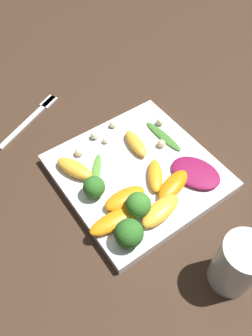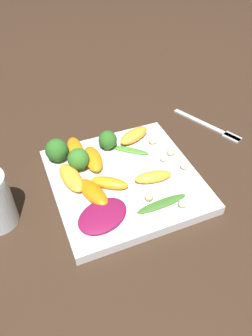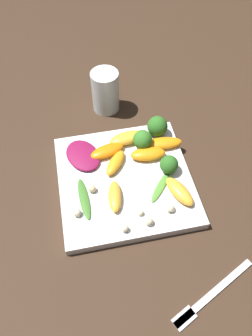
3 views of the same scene
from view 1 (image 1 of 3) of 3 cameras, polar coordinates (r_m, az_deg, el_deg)
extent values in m
plane|color=#382619|center=(0.59, 1.98, -1.31)|extent=(2.40, 2.40, 0.00)
cube|color=white|center=(0.58, 2.01, -0.75)|extent=(0.26, 0.26, 0.02)
cylinder|color=silver|center=(0.48, 19.08, -15.42)|extent=(0.06, 0.06, 0.10)
cube|color=silver|center=(0.70, -16.63, 7.99)|extent=(0.16, 0.08, 0.01)
cube|color=silver|center=(0.73, -13.34, 11.28)|extent=(0.04, 0.03, 0.01)
ellipsoid|color=maroon|center=(0.57, 12.03, -0.81)|extent=(0.09, 0.10, 0.01)
ellipsoid|color=orange|center=(0.53, -0.21, -5.32)|extent=(0.07, 0.04, 0.02)
ellipsoid|color=#FCAD33|center=(0.57, -8.99, -0.07)|extent=(0.05, 0.08, 0.02)
ellipsoid|color=#FCAD33|center=(0.60, 1.71, 4.29)|extent=(0.03, 0.07, 0.02)
ellipsoid|color=orange|center=(0.51, -2.28, -9.26)|extent=(0.08, 0.04, 0.02)
ellipsoid|color=orange|center=(0.55, 8.22, -3.00)|extent=(0.08, 0.05, 0.02)
ellipsoid|color=orange|center=(0.55, 5.11, -1.30)|extent=(0.06, 0.07, 0.02)
ellipsoid|color=#FCAD33|center=(0.52, 6.03, -7.38)|extent=(0.08, 0.04, 0.02)
cylinder|color=#84AD5B|center=(0.54, -5.37, -4.29)|extent=(0.02, 0.02, 0.01)
sphere|color=#2D6B23|center=(0.53, -5.50, -3.41)|extent=(0.04, 0.04, 0.04)
cylinder|color=#84AD5B|center=(0.50, 0.50, -12.19)|extent=(0.01, 0.01, 0.01)
sphere|color=#2D6B23|center=(0.48, 0.52, -11.30)|extent=(0.04, 0.04, 0.04)
cylinder|color=#7A9E51|center=(0.52, 2.09, -7.37)|extent=(0.01, 0.01, 0.01)
sphere|color=#387A28|center=(0.50, 2.15, -6.39)|extent=(0.04, 0.04, 0.04)
ellipsoid|color=#518E33|center=(0.57, -5.22, -0.67)|extent=(0.06, 0.07, 0.00)
ellipsoid|color=#3D7528|center=(0.62, 6.49, 5.53)|extent=(0.02, 0.09, 0.00)
sphere|color=beige|center=(0.61, -3.57, 4.86)|extent=(0.01, 0.01, 0.01)
sphere|color=beige|center=(0.61, -5.51, 5.70)|extent=(0.02, 0.02, 0.02)
sphere|color=beige|center=(0.59, -8.20, 2.82)|extent=(0.02, 0.02, 0.02)
sphere|color=beige|center=(0.64, 5.95, 8.07)|extent=(0.01, 0.01, 0.01)
sphere|color=beige|center=(0.60, 6.17, 4.27)|extent=(0.01, 0.01, 0.01)
sphere|color=beige|center=(0.63, -2.30, 7.63)|extent=(0.01, 0.01, 0.01)
camera|label=2|loc=(0.61, 55.38, 32.40)|focal=35.00mm
camera|label=3|loc=(0.69, -20.29, 57.37)|focal=35.00mm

